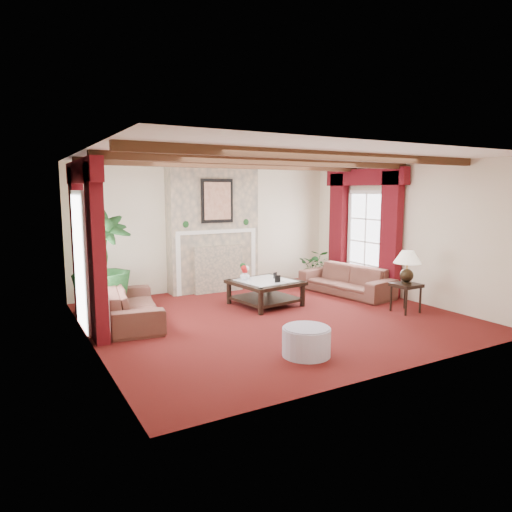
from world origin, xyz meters
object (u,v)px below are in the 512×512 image
potted_palm (102,285)px  ottoman (306,342)px  sofa_left (133,299)px  side_table (406,298)px  sofa_right (346,275)px  coffee_table (265,293)px

potted_palm → ottoman: potted_palm is taller
potted_palm → sofa_left: bearing=-66.6°
sofa_left → ottoman: size_ratio=3.24×
side_table → sofa_left: bearing=158.0°
ottoman → potted_palm: bearing=119.0°
sofa_right → ottoman: bearing=-57.7°
side_table → ottoman: size_ratio=0.81×
sofa_right → ottoman: 3.84m
potted_palm → coffee_table: (2.82, -0.88, -0.28)m
sofa_left → potted_palm: (-0.33, 0.77, 0.12)m
sofa_left → sofa_right: bearing=-82.6°
side_table → coffee_table: bearing=139.2°
potted_palm → side_table: 5.41m
sofa_right → coffee_table: (-1.95, 0.03, -0.17)m
coffee_table → side_table: bearing=-48.8°
sofa_right → side_table: 1.65m
side_table → ottoman: (-2.84, -0.92, -0.07)m
potted_palm → sofa_right: bearing=-10.8°
sofa_right → side_table: (-0.02, -1.64, -0.14)m
sofa_left → coffee_table: 2.50m
coffee_table → potted_palm: bearing=154.7°
ottoman → sofa_right: bearing=41.9°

